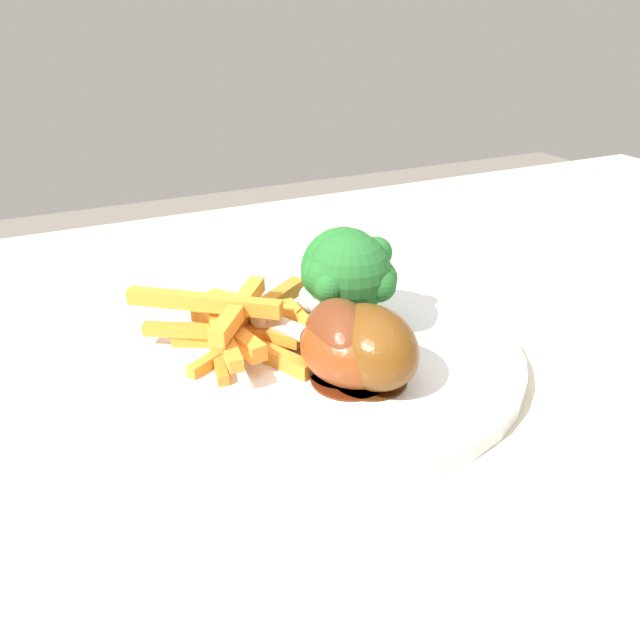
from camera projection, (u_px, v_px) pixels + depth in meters
name	position (u px, v px, depth m)	size (l,w,h in m)	color
dining_table	(435.00, 472.00, 0.50)	(1.30, 0.85, 0.73)	beige
dinner_plate	(320.00, 353.00, 0.46)	(0.28, 0.28, 0.01)	white
broccoli_floret_front	(344.00, 270.00, 0.47)	(0.07, 0.06, 0.07)	#90AF4E
broccoli_floret_middle	(351.00, 272.00, 0.48)	(0.05, 0.05, 0.06)	#87B24E
broccoli_floret_back	(350.00, 276.00, 0.45)	(0.06, 0.06, 0.08)	#8FA950
carrot_fries_pile	(241.00, 325.00, 0.45)	(0.14, 0.13, 0.04)	orange
chicken_drumstick_near	(346.00, 349.00, 0.41)	(0.08, 0.12, 0.05)	#5F220D
chicken_drumstick_far	(367.00, 344.00, 0.41)	(0.06, 0.13, 0.05)	#4C230A
chicken_drumstick_extra	(339.00, 337.00, 0.42)	(0.06, 0.12, 0.05)	#4C1C0E
water_glass	(628.00, 241.00, 0.53)	(0.07, 0.07, 0.11)	silver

